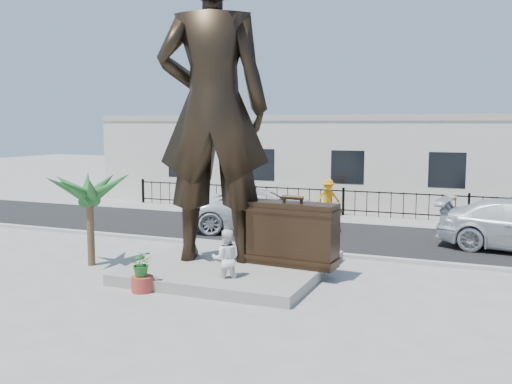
{
  "coord_description": "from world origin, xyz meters",
  "views": [
    {
      "loc": [
        6.19,
        -13.15,
        4.27
      ],
      "look_at": [
        0.0,
        2.0,
        2.3
      ],
      "focal_mm": 40.0,
      "sensor_mm": 36.0,
      "label": 1
    }
  ],
  "objects_px": {
    "tourist": "(226,259)",
    "car_white": "(264,210)",
    "suitcase": "(292,234)",
    "statue": "(213,108)"
  },
  "relations": [
    {
      "from": "tourist",
      "to": "car_white",
      "type": "xyz_separation_m",
      "value": [
        -2.09,
        7.96,
        0.04
      ]
    },
    {
      "from": "suitcase",
      "to": "tourist",
      "type": "distance_m",
      "value": 2.23
    },
    {
      "from": "statue",
      "to": "suitcase",
      "type": "height_order",
      "value": "statue"
    },
    {
      "from": "suitcase",
      "to": "car_white",
      "type": "xyz_separation_m",
      "value": [
        -3.28,
        6.12,
        -0.37
      ]
    },
    {
      "from": "suitcase",
      "to": "car_white",
      "type": "distance_m",
      "value": 6.95
    },
    {
      "from": "car_white",
      "to": "tourist",
      "type": "bearing_deg",
      "value": 172.31
    },
    {
      "from": "statue",
      "to": "tourist",
      "type": "height_order",
      "value": "statue"
    },
    {
      "from": "car_white",
      "to": "suitcase",
      "type": "bearing_deg",
      "value": -174.21
    },
    {
      "from": "suitcase",
      "to": "tourist",
      "type": "bearing_deg",
      "value": -118.62
    },
    {
      "from": "statue",
      "to": "tourist",
      "type": "xyz_separation_m",
      "value": [
        1.16,
        -1.63,
        -3.94
      ]
    }
  ]
}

